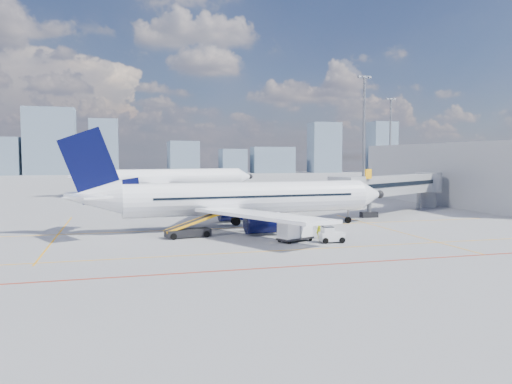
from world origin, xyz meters
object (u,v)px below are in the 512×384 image
main_aircraft (236,199)px  ramp_worker (319,228)px  baggage_tug (331,235)px  belt_loader (189,231)px  cargo_dolly (295,230)px  second_aircraft (166,179)px

main_aircraft → ramp_worker: 10.78m
ramp_worker → baggage_tug: bearing=-167.2°
main_aircraft → belt_loader: bearing=-144.5°
cargo_dolly → ramp_worker: bearing=-4.2°
cargo_dolly → belt_loader: (-9.06, 4.96, -0.38)m
baggage_tug → belt_loader: 13.55m
second_aircraft → main_aircraft: bearing=-101.0°
main_aircraft → baggage_tug: 12.86m
main_aircraft → belt_loader: (-5.68, -4.61, -2.57)m
second_aircraft → baggage_tug: second_aircraft is taller
cargo_dolly → second_aircraft: bearing=71.4°
second_aircraft → ramp_worker: size_ratio=20.36×
main_aircraft → cargo_dolly: 10.38m
baggage_tug → ramp_worker: (-0.15, 2.36, 0.27)m
main_aircraft → ramp_worker: bearing=-57.9°
belt_loader → ramp_worker: 12.48m
main_aircraft → ramp_worker: main_aircraft is taller
belt_loader → main_aircraft: bearing=28.7°
baggage_tug → ramp_worker: ramp_worker is taller
second_aircraft → cargo_dolly: size_ratio=10.63×
ramp_worker → main_aircraft: bearing=44.8°
baggage_tug → cargo_dolly: bearing=159.6°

